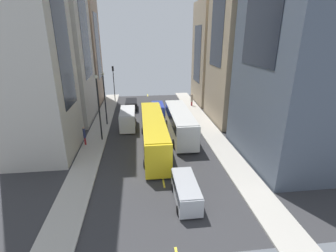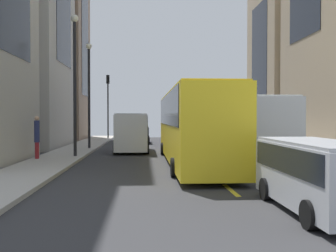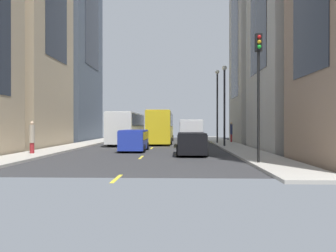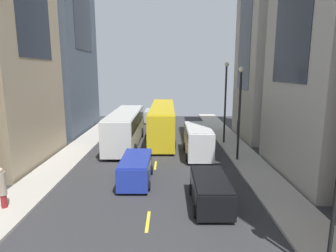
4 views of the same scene
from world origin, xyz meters
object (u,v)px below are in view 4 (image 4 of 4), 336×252
streetcar_yellow (163,119)px  city_bus_white (126,125)px  car_blue_1 (136,167)px  pedestrian_waiting_curb (238,128)px  delivery_van_white (198,139)px  pedestrian_crossing_mid (3,187)px  car_silver_2 (151,115)px  car_black_0 (211,189)px

streetcar_yellow → city_bus_white: bearing=-138.4°
car_blue_1 → pedestrian_waiting_curb: size_ratio=2.01×
city_bus_white → delivery_van_white: (6.78, -3.72, -0.49)m
pedestrian_crossing_mid → car_silver_2: bearing=-16.4°
car_silver_2 → pedestrian_waiting_curb: (9.88, -11.58, 0.36)m
streetcar_yellow → car_black_0: streetcar_yellow is taller
delivery_van_white → car_black_0: bearing=-91.7°
car_black_0 → car_silver_2: (-4.78, 26.36, 0.11)m
city_bus_white → delivery_van_white: city_bus_white is taller
pedestrian_waiting_curb → pedestrian_crossing_mid: 22.21m
city_bus_white → car_silver_2: 13.53m
city_bus_white → car_black_0: size_ratio=2.62×
streetcar_yellow → pedestrian_crossing_mid: bearing=-115.6°
streetcar_yellow → car_black_0: (2.92, -16.16, -1.21)m
streetcar_yellow → pedestrian_crossing_mid: streetcar_yellow is taller
delivery_van_white → car_blue_1: size_ratio=1.24×
city_bus_white → pedestrian_waiting_curb: (11.61, 1.80, -0.62)m
streetcar_yellow → car_silver_2: (-1.86, 10.20, -1.10)m
car_black_0 → car_silver_2: 26.79m
city_bus_white → streetcar_yellow: (3.59, 3.18, 0.12)m
streetcar_yellow → delivery_van_white: 7.64m
car_blue_1 → pedestrian_waiting_curb: bearing=50.2°
car_blue_1 → pedestrian_crossing_mid: pedestrian_crossing_mid is taller
streetcar_yellow → car_blue_1: streetcar_yellow is taller
pedestrian_crossing_mid → streetcar_yellow: bearing=-29.1°
car_black_0 → pedestrian_crossing_mid: (-10.93, -0.59, 0.37)m
city_bus_white → pedestrian_crossing_mid: bearing=-108.1°
streetcar_yellow → delivery_van_white: streetcar_yellow is taller
car_black_0 → car_blue_1: size_ratio=0.96×
car_black_0 → pedestrian_waiting_curb: (5.10, 14.78, 0.46)m
city_bus_white → pedestrian_crossing_mid: (-4.43, -13.56, -0.72)m
car_blue_1 → car_silver_2: (-0.35, 23.04, 0.03)m
city_bus_white → delivery_van_white: size_ratio=2.01×
pedestrian_waiting_curb → delivery_van_white: bearing=105.9°
delivery_van_white → car_black_0: (-0.28, -9.25, -0.59)m
car_silver_2 → pedestrian_waiting_curb: 15.23m
car_black_0 → pedestrian_crossing_mid: bearing=-176.9°
city_bus_white → car_black_0: (6.50, -12.97, -1.09)m
city_bus_white → car_blue_1: bearing=-77.9°
pedestrian_crossing_mid → delivery_van_white: bearing=-52.3°
delivery_van_white → pedestrian_waiting_curb: size_ratio=2.50×
car_black_0 → pedestrian_waiting_curb: pedestrian_waiting_curb is taller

